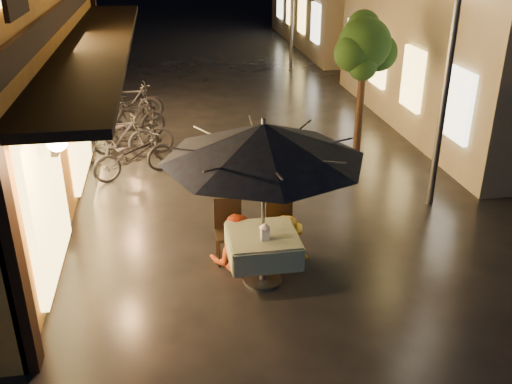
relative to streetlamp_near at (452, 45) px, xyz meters
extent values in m
plane|color=black|center=(-3.00, -2.00, -2.92)|extent=(90.00, 90.00, 0.00)
cube|color=black|center=(-6.47, 2.00, 0.38)|extent=(0.12, 11.00, 0.35)
cube|color=black|center=(-5.90, 2.00, -0.17)|extent=(1.20, 10.50, 0.12)
cube|color=#F6C861|center=(-6.44, -1.50, -1.52)|extent=(0.10, 2.20, 2.40)
cube|color=#F6C861|center=(-6.44, 2.00, -1.52)|extent=(0.10, 2.20, 2.40)
cube|color=#F6C861|center=(-6.44, 5.50, -1.52)|extent=(0.10, 2.20, 2.40)
cube|color=#F6C861|center=(0.95, 1.20, -1.42)|extent=(0.10, 1.00, 1.40)
cube|color=#F6C861|center=(0.95, 3.40, -1.42)|extent=(0.10, 1.00, 1.40)
cube|color=#F6C861|center=(0.95, 5.60, -1.42)|extent=(0.10, 1.00, 1.40)
cube|color=#F6C861|center=(0.95, 7.80, -1.42)|extent=(0.10, 1.00, 1.40)
cube|color=#F6C861|center=(0.95, 12.20, -1.42)|extent=(0.10, 1.00, 1.40)
cube|color=#F6C861|center=(0.95, 14.40, -1.42)|extent=(0.10, 1.00, 1.40)
cube|color=#F6C861|center=(0.95, 16.60, -1.42)|extent=(0.10, 1.00, 1.40)
cube|color=#F6C861|center=(0.95, 18.80, -1.42)|extent=(0.10, 1.00, 1.40)
cylinder|color=black|center=(-0.60, 2.50, -1.82)|extent=(0.16, 0.16, 2.20)
sphere|color=black|center=(-0.60, 2.50, -0.42)|extent=(1.10, 1.10, 1.10)
sphere|color=black|center=(-0.25, 2.60, -0.62)|extent=(0.80, 0.80, 0.80)
sphere|color=black|center=(-0.90, 2.35, -0.57)|extent=(0.76, 0.76, 0.76)
sphere|color=black|center=(-0.55, 2.80, -0.12)|extent=(0.70, 0.70, 0.70)
sphere|color=black|center=(-0.70, 2.25, -0.82)|extent=(0.60, 0.60, 0.60)
cylinder|color=#59595E|center=(0.00, 0.00, -0.92)|extent=(0.12, 0.12, 4.00)
cylinder|color=#59595E|center=(0.00, 12.00, -0.92)|extent=(0.12, 0.12, 4.00)
cylinder|color=#59595E|center=(-3.52, -2.04, -2.56)|extent=(0.10, 0.10, 0.72)
cylinder|color=#59595E|center=(-3.52, -2.04, -2.90)|extent=(0.56, 0.56, 0.04)
cube|color=#2F5E3B|center=(-3.52, -2.04, -2.17)|extent=(0.95, 0.95, 0.06)
cube|color=#2F5E3B|center=(-3.05, -2.04, -2.33)|extent=(0.04, 0.95, 0.33)
cube|color=#2F5E3B|center=(-4.00, -2.04, -2.33)|extent=(0.04, 0.95, 0.33)
cube|color=#2F5E3B|center=(-3.52, -1.57, -2.33)|extent=(0.95, 0.04, 0.33)
cube|color=#2F5E3B|center=(-3.52, -2.52, -2.33)|extent=(0.95, 0.04, 0.33)
cylinder|color=#59595E|center=(-3.52, -2.04, -1.77)|extent=(0.05, 0.05, 2.30)
cone|color=black|center=(-3.52, -2.04, -0.77)|extent=(2.75, 2.75, 0.50)
cylinder|color=#59595E|center=(-3.52, -2.04, -0.52)|extent=(0.06, 0.06, 0.12)
cube|color=black|center=(-3.92, -1.39, -2.47)|extent=(0.42, 0.42, 0.05)
cube|color=black|center=(-3.92, -1.20, -2.22)|extent=(0.42, 0.04, 0.55)
cylinder|color=black|center=(-4.10, -1.57, -2.70)|extent=(0.04, 0.04, 0.43)
cylinder|color=black|center=(-3.74, -1.57, -2.70)|extent=(0.04, 0.04, 0.43)
cylinder|color=black|center=(-4.10, -1.21, -2.70)|extent=(0.04, 0.04, 0.43)
cylinder|color=black|center=(-3.74, -1.21, -2.70)|extent=(0.04, 0.04, 0.43)
cube|color=black|center=(-3.12, -1.39, -2.47)|extent=(0.42, 0.42, 0.05)
cube|color=black|center=(-3.12, -1.20, -2.22)|extent=(0.42, 0.04, 0.55)
cylinder|color=black|center=(-3.30, -1.57, -2.70)|extent=(0.04, 0.04, 0.43)
cylinder|color=black|center=(-2.94, -1.57, -2.70)|extent=(0.04, 0.04, 0.43)
cylinder|color=black|center=(-3.30, -1.21, -2.70)|extent=(0.04, 0.04, 0.43)
cylinder|color=black|center=(-2.94, -1.21, -2.70)|extent=(0.04, 0.04, 0.43)
cube|color=white|center=(-3.52, -2.20, -2.05)|extent=(0.11, 0.11, 0.18)
cube|color=#FFD88C|center=(-3.52, -2.20, -2.06)|extent=(0.07, 0.07, 0.12)
cone|color=white|center=(-3.52, -2.20, -1.92)|extent=(0.16, 0.16, 0.07)
imported|color=#E7511D|center=(-3.85, -1.48, -2.11)|extent=(0.86, 0.72, 1.61)
imported|color=#FFA602|center=(-3.08, -1.53, -2.20)|extent=(1.00, 0.67, 1.44)
imported|color=black|center=(-5.46, 2.19, -2.46)|extent=(1.84, 1.26, 0.92)
imported|color=black|center=(-5.81, 3.13, -2.40)|extent=(1.78, 0.80, 1.03)
imported|color=black|center=(-5.52, 3.51, -2.44)|extent=(1.81, 0.64, 0.95)
imported|color=black|center=(-5.54, 4.42, -2.42)|extent=(1.72, 1.10, 1.00)
imported|color=black|center=(-5.69, 5.94, -2.42)|extent=(2.00, 1.19, 0.99)
imported|color=black|center=(-5.66, 5.95, -2.41)|extent=(1.68, 0.50, 1.01)
camera|label=1|loc=(-4.75, -8.92, 1.73)|focal=40.00mm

